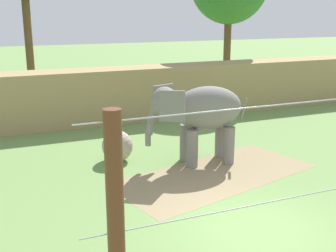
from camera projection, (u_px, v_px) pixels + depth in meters
name	position (u px, v px, depth m)	size (l,w,h in m)	color
ground_plane	(254.00, 230.00, 10.35)	(120.00, 120.00, 0.00)	#6B8E4C
dirt_patch	(215.00, 175.00, 13.84)	(6.62, 3.00, 0.01)	#937F5B
embankment_wall	(117.00, 95.00, 20.39)	(36.00, 1.80, 2.49)	tan
elephant	(200.00, 112.00, 14.54)	(3.63, 1.68, 2.70)	gray
enrichment_ball	(117.00, 146.00, 15.01)	(1.08, 1.08, 1.08)	tan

